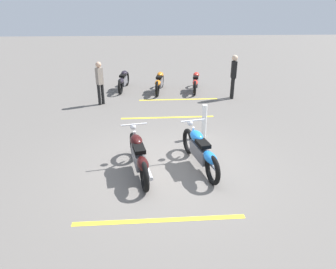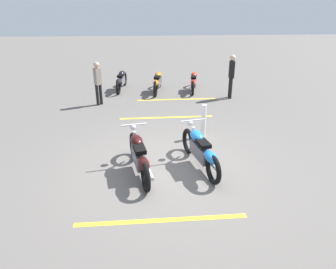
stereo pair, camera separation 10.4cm
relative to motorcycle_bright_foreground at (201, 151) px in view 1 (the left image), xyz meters
name	(u,v)px [view 1 (the left image)]	position (x,y,z in m)	size (l,w,h in m)	color
ground_plane	(169,167)	(0.09, 0.74, -0.46)	(60.00, 60.00, 0.00)	#66605B
motorcycle_bright_foreground	(201,151)	(0.00, 0.00, 0.00)	(2.20, 0.78, 1.04)	black
motorcycle_dark_foreground	(139,156)	(-0.19, 1.45, 0.00)	(2.21, 0.74, 1.04)	black
motorcycle_row_far_left	(196,82)	(6.82, -0.82, -0.03)	(2.07, 0.51, 0.79)	black
motorcycle_row_left	(159,82)	(6.75, 0.78, -0.01)	(2.18, 0.48, 0.83)	black
motorcycle_row_center	(123,80)	(7.20, 2.38, -0.02)	(2.15, 0.41, 0.81)	black
bystander_near_row	(233,75)	(5.68, -2.17, 0.52)	(0.29, 0.23, 1.75)	black
bystander_secondary	(100,81)	(5.14, 3.08, 0.45)	(0.29, 0.29, 1.64)	black
bollard_post	(204,121)	(1.84, -0.38, 0.03)	(0.14, 0.14, 0.99)	white
parking_stripe_near	(160,220)	(-1.91, 1.03, -0.46)	(3.20, 0.12, 0.01)	yellow
parking_stripe_mid	(168,117)	(3.52, 0.59, -0.46)	(3.20, 0.12, 0.01)	yellow
parking_stripe_far	(179,99)	(5.60, 0.04, -0.46)	(3.20, 0.12, 0.01)	yellow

